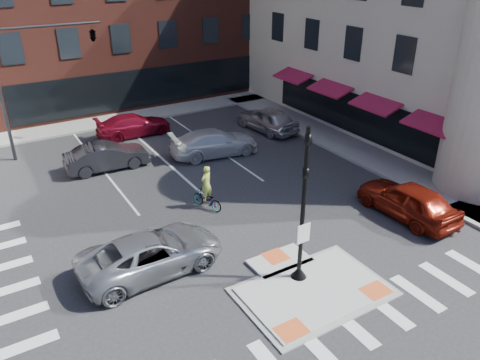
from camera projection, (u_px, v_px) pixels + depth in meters
ground at (305, 285)px, 17.40m from camera, size 120.00×120.00×0.00m
refuge_island at (309, 287)px, 17.18m from camera, size 5.40×4.65×0.13m
sidewalk_e at (341, 142)px, 30.04m from camera, size 3.00×24.00×0.15m
sidewalk_n at (156, 112)px, 35.62m from camera, size 26.00×3.00×0.15m
building_e at (453, 0)px, 32.64m from camera, size 21.90×23.90×17.70m
signal_pole at (302, 226)px, 16.66m from camera, size 0.60×0.60×5.98m
mast_arm_signal at (68, 46)px, 26.83m from camera, size 6.10×2.24×8.00m
silver_suv at (151, 253)px, 17.86m from camera, size 5.71×2.81×1.56m
red_sedan at (408, 200)px, 21.53m from camera, size 2.10×4.99×1.69m
white_pickup at (215, 143)px, 28.09m from camera, size 5.59×2.90×1.55m
bg_car_dark at (107, 156)px, 26.25m from camera, size 4.69×1.84×1.52m
bg_car_silver at (267, 119)px, 31.81m from camera, size 2.54×5.04×1.64m
bg_car_red at (134, 125)px, 31.09m from camera, size 4.97×2.14×1.43m
cyclist at (207, 194)px, 22.23m from camera, size 1.20×1.85×2.21m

